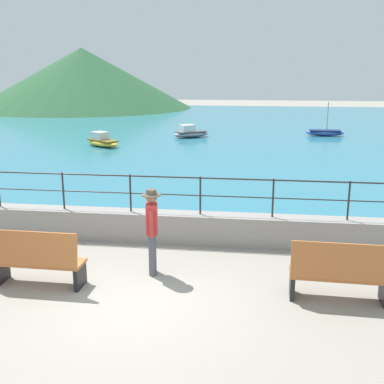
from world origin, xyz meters
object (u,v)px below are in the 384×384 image
Objects in this scene: bench_far at (339,272)px; boat_2 at (190,133)px; boat_3 at (325,132)px; person_walking at (152,227)px; bench_main at (37,259)px; boat_1 at (102,141)px.

boat_2 is (-5.49, 20.50, -0.23)m from bench_far.
person_walking is at bearing -105.99° from boat_3.
bench_main is at bearing -90.06° from boat_2.
bench_far reaches higher than boat_1.
boat_1 is (-6.14, 15.58, -0.65)m from person_walking.
boat_2 is at bearing 95.76° from person_walking.
bench_main reaches higher than boat_1.
bench_main is 0.74× the size of boat_3.
person_walking is (-3.50, 0.74, 0.42)m from bench_far.
bench_far is at bearing 1.41° from bench_main.
person_walking reaches higher than bench_far.
person_walking is at bearing -84.24° from boat_2.
bench_main is 16.96m from boat_1.
bench_main is 0.98× the size of person_walking.
bench_far is 3.60m from person_walking.
person_walking is 0.73× the size of boat_1.
bench_far is 0.72× the size of boat_1.
boat_3 reaches higher than bench_far.
bench_far is 22.43m from boat_3.
boat_2 is 1.04× the size of boat_3.
boat_1 is at bearing -134.76° from boat_2.
bench_far is 0.71× the size of boat_2.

